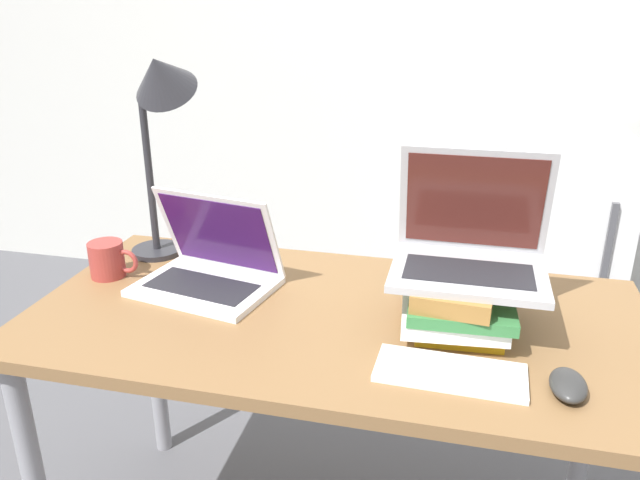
% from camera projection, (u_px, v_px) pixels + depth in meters
% --- Properties ---
extents(wall_back, '(8.00, 0.05, 2.70)m').
position_uv_depth(wall_back, '(417.00, 13.00, 2.73)').
color(wall_back, silver).
rests_on(wall_back, ground_plane).
extents(desk, '(1.42, 0.70, 0.74)m').
position_uv_depth(desk, '(335.00, 346.00, 1.47)').
color(desk, brown).
rests_on(desk, ground_plane).
extents(laptop_left, '(0.37, 0.30, 0.24)m').
position_uv_depth(laptop_left, '(210.00, 268.00, 1.56)').
color(laptop_left, silver).
rests_on(laptop_left, desk).
extents(book_stack, '(0.25, 0.29, 0.13)m').
position_uv_depth(book_stack, '(457.00, 301.00, 1.36)').
color(book_stack, gold).
rests_on(book_stack, desk).
extents(laptop_on_books, '(0.32, 0.25, 0.26)m').
position_uv_depth(laptop_on_books, '(470.00, 248.00, 1.34)').
color(laptop_on_books, '#B2B2B7').
rests_on(laptop_on_books, book_stack).
extents(wireless_keyboard, '(0.29, 0.13, 0.01)m').
position_uv_depth(wireless_keyboard, '(450.00, 372.00, 1.20)').
color(wireless_keyboard, white).
rests_on(wireless_keyboard, desk).
extents(mouse, '(0.07, 0.11, 0.03)m').
position_uv_depth(mouse, '(568.00, 385.00, 1.15)').
color(mouse, '#2D2D2D').
rests_on(mouse, desk).
extents(mug, '(0.13, 0.09, 0.09)m').
position_uv_depth(mug, '(108.00, 260.00, 1.61)').
color(mug, '#9E3833').
rests_on(mug, desk).
extents(desk_lamp, '(0.23, 0.20, 0.59)m').
position_uv_depth(desk_lamp, '(159.00, 100.00, 1.57)').
color(desk_lamp, '#28282D').
rests_on(desk_lamp, desk).
extents(mini_fridge, '(0.50, 0.51, 0.91)m').
position_uv_depth(mini_fridge, '(555.00, 244.00, 2.60)').
color(mini_fridge, white).
rests_on(mini_fridge, ground_plane).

